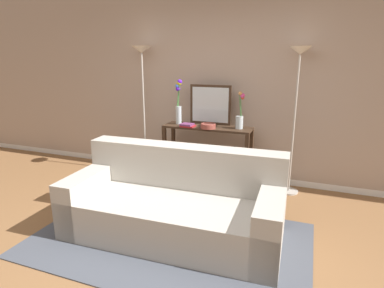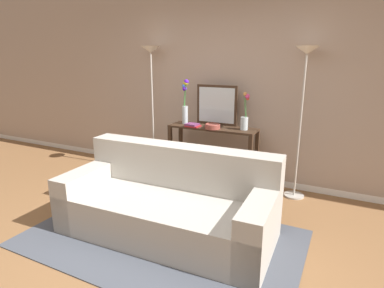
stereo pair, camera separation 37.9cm
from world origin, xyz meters
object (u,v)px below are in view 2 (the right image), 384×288
object	(u,v)px
console_table	(212,145)
floor_lamp_right	(304,81)
book_stack	(193,125)
vase_tall_flowers	(185,104)
couch	(169,205)
floor_lamp_left	(151,75)
vase_short_flowers	(245,118)
wall_mirror	(217,105)
fruit_bowl	(213,126)
book_row_under_console	(192,176)

from	to	relation	value
console_table	floor_lamp_right	world-z (taller)	floor_lamp_right
book_stack	vase_tall_flowers	bearing A→B (deg)	142.44
floor_lamp_right	couch	bearing A→B (deg)	-124.34
vase_tall_flowers	floor_lamp_left	bearing A→B (deg)	173.38
console_table	vase_short_flowers	distance (m)	0.63
wall_mirror	vase_tall_flowers	world-z (taller)	vase_tall_flowers
book_stack	fruit_bowl	bearing A→B (deg)	0.37
console_table	wall_mirror	bearing A→B (deg)	94.44
floor_lamp_left	vase_tall_flowers	world-z (taller)	floor_lamp_left
floor_lamp_right	vase_short_flowers	world-z (taller)	floor_lamp_right
book_row_under_console	couch	bearing A→B (deg)	-72.55
vase_tall_flowers	fruit_bowl	bearing A→B (deg)	-16.44
vase_tall_flowers	floor_lamp_right	bearing A→B (deg)	2.54
console_table	book_stack	xyz separation A→B (m)	(-0.26, -0.12, 0.29)
fruit_bowl	book_stack	world-z (taller)	fruit_bowl
vase_short_flowers	fruit_bowl	size ratio (longest dim) A/B	2.46
floor_lamp_left	book_row_under_console	bearing A→B (deg)	-7.81
vase_tall_flowers	book_stack	xyz separation A→B (m)	(0.19, -0.15, -0.27)
wall_mirror	fruit_bowl	bearing A→B (deg)	-77.67
fruit_bowl	book_stack	distance (m)	0.30
couch	fruit_bowl	distance (m)	1.42
console_table	vase_tall_flowers	bearing A→B (deg)	176.27
console_table	couch	bearing A→B (deg)	-85.36
book_stack	book_row_under_console	size ratio (longest dim) A/B	0.54
floor_lamp_left	book_stack	bearing A→B (deg)	-15.25
vase_tall_flowers	book_stack	size ratio (longest dim) A/B	3.12
wall_mirror	vase_short_flowers	size ratio (longest dim) A/B	1.20
console_table	floor_lamp_right	bearing A→B (deg)	4.98
vase_short_flowers	book_row_under_console	xyz separation A→B (m)	(-0.78, -0.01, -0.96)
couch	fruit_bowl	size ratio (longest dim) A/B	10.75
fruit_bowl	book_row_under_console	bearing A→B (deg)	162.74
fruit_bowl	console_table	bearing A→B (deg)	112.05
fruit_bowl	book_stack	size ratio (longest dim) A/B	1.01
floor_lamp_right	fruit_bowl	xyz separation A→B (m)	(-1.10, -0.22, -0.62)
floor_lamp_right	console_table	bearing A→B (deg)	-175.02
wall_mirror	book_stack	xyz separation A→B (m)	(-0.24, -0.27, -0.26)
wall_mirror	floor_lamp_right	bearing A→B (deg)	-2.71
console_table	vase_short_flowers	size ratio (longest dim) A/B	2.47
vase_tall_flowers	fruit_bowl	world-z (taller)	vase_tall_flowers
floor_lamp_right	vase_short_flowers	xyz separation A→B (m)	(-0.70, -0.09, -0.49)
console_table	wall_mirror	distance (m)	0.57
floor_lamp_right	book_row_under_console	world-z (taller)	floor_lamp_right
couch	wall_mirror	xyz separation A→B (m)	(-0.13, 1.57, 0.83)
floor_lamp_right	book_stack	world-z (taller)	floor_lamp_right
book_stack	book_row_under_console	xyz separation A→B (m)	(-0.07, 0.12, -0.82)
wall_mirror	fruit_bowl	world-z (taller)	wall_mirror
wall_mirror	vase_tall_flowers	bearing A→B (deg)	-163.92
console_table	book_stack	world-z (taller)	book_stack
vase_short_flowers	console_table	bearing A→B (deg)	-178.77
wall_mirror	vase_short_flowers	world-z (taller)	wall_mirror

